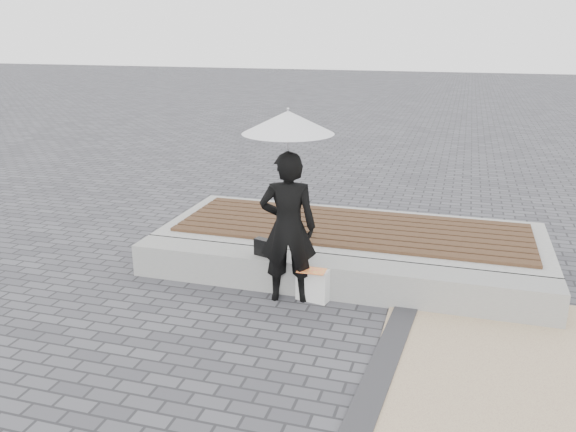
# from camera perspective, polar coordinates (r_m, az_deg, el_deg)

# --- Properties ---
(ground) EXTENTS (80.00, 80.00, 0.00)m
(ground) POSITION_cam_1_polar(r_m,az_deg,el_deg) (5.66, 0.66, -14.00)
(ground) COLOR #4C4C51
(ground) RESTS_ON ground
(edging_band) EXTENTS (0.61, 5.20, 0.04)m
(edging_band) POSITION_cam_1_polar(r_m,az_deg,el_deg) (5.11, 7.55, -17.80)
(edging_band) COLOR #313134
(edging_band) RESTS_ON ground
(seating_ledge) EXTENTS (5.00, 0.45, 0.40)m
(seating_ledge) POSITION_cam_1_polar(r_m,az_deg,el_deg) (6.94, 4.32, -5.89)
(seating_ledge) COLOR gray
(seating_ledge) RESTS_ON ground
(timber_platform) EXTENTS (5.00, 2.00, 0.40)m
(timber_platform) POSITION_cam_1_polar(r_m,az_deg,el_deg) (8.04, 6.17, -2.59)
(timber_platform) COLOR #A8A8A3
(timber_platform) RESTS_ON ground
(timber_decking) EXTENTS (4.60, 1.60, 0.04)m
(timber_decking) POSITION_cam_1_polar(r_m,az_deg,el_deg) (7.97, 6.23, -1.10)
(timber_decking) COLOR #4F3722
(timber_decking) RESTS_ON timber_platform
(woman) EXTENTS (0.71, 0.55, 1.73)m
(woman) POSITION_cam_1_polar(r_m,az_deg,el_deg) (6.53, -0.00, -1.13)
(woman) COLOR black
(woman) RESTS_ON ground
(parasol) EXTENTS (0.98, 0.98, 1.25)m
(parasol) POSITION_cam_1_polar(r_m,az_deg,el_deg) (6.25, -0.00, 9.04)
(parasol) COLOR #B3B3B8
(parasol) RESTS_ON ground
(handbag) EXTENTS (0.31, 0.18, 0.20)m
(handbag) POSITION_cam_1_polar(r_m,az_deg,el_deg) (6.97, -2.13, -3.09)
(handbag) COLOR black
(handbag) RESTS_ON seating_ledge
(canvas_tote) EXTENTS (0.39, 0.22, 0.39)m
(canvas_tote) POSITION_cam_1_polar(r_m,az_deg,el_deg) (6.75, 2.41, -6.61)
(canvas_tote) COLOR silver
(canvas_tote) RESTS_ON ground
(magazine) EXTENTS (0.31, 0.23, 0.01)m
(magazine) POSITION_cam_1_polar(r_m,az_deg,el_deg) (6.63, 2.33, -5.22)
(magazine) COLOR #FB2D2D
(magazine) RESTS_ON canvas_tote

